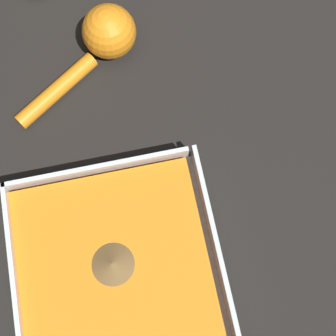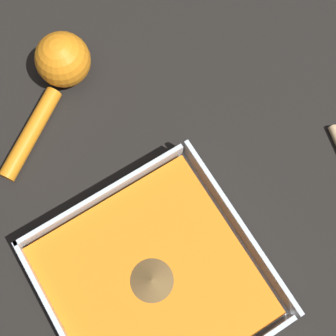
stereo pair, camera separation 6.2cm
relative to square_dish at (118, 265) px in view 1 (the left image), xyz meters
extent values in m
plane|color=black|center=(0.04, 0.00, -0.02)|extent=(4.00, 4.00, 0.00)
cube|color=silver|center=(0.00, 0.00, -0.02)|extent=(0.26, 0.26, 0.01)
cube|color=silver|center=(0.00, 0.12, 0.01)|extent=(0.26, 0.01, 0.04)
cube|color=silver|center=(0.00, -0.12, 0.01)|extent=(0.26, 0.01, 0.04)
cube|color=silver|center=(-0.12, 0.00, 0.01)|extent=(0.01, 0.24, 0.04)
cube|color=orange|center=(0.00, 0.00, 0.00)|extent=(0.23, 0.23, 0.03)
cone|color=brown|center=(0.00, 0.00, 0.02)|extent=(0.05, 0.05, 0.01)
sphere|color=orange|center=(-0.32, 0.04, 0.02)|extent=(0.08, 0.08, 0.08)
cylinder|color=orange|center=(-0.26, -0.05, -0.01)|extent=(0.10, 0.13, 0.02)
camera|label=1|loc=(0.06, 0.05, 0.60)|focal=50.00mm
camera|label=2|loc=(0.04, -0.01, 0.60)|focal=50.00mm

